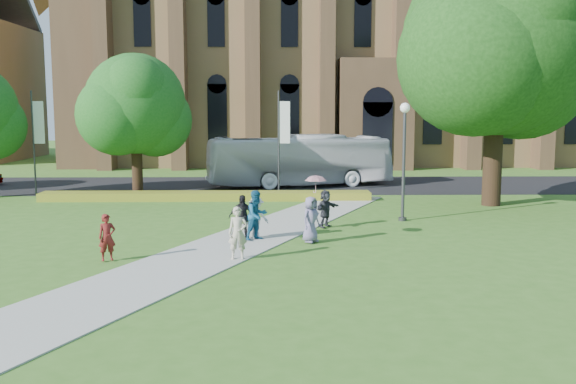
{
  "coord_description": "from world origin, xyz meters",
  "views": [
    {
      "loc": [
        1.81,
        -21.7,
        4.99
      ],
      "look_at": [
        2.32,
        4.26,
        1.6
      ],
      "focal_mm": 40.0,
      "sensor_mm": 36.0,
      "label": 1
    }
  ],
  "objects_px": {
    "tour_coach": "(300,161)",
    "large_tree": "(498,41)",
    "streetlamp": "(404,147)",
    "pedestrian_0": "(107,237)"
  },
  "relations": [
    {
      "from": "streetlamp",
      "to": "pedestrian_0",
      "type": "bearing_deg",
      "value": -146.13
    },
    {
      "from": "streetlamp",
      "to": "large_tree",
      "type": "height_order",
      "value": "large_tree"
    },
    {
      "from": "large_tree",
      "to": "tour_coach",
      "type": "height_order",
      "value": "large_tree"
    },
    {
      "from": "pedestrian_0",
      "to": "large_tree",
      "type": "bearing_deg",
      "value": 9.64
    },
    {
      "from": "tour_coach",
      "to": "pedestrian_0",
      "type": "bearing_deg",
      "value": 147.04
    },
    {
      "from": "tour_coach",
      "to": "pedestrian_0",
      "type": "height_order",
      "value": "tour_coach"
    },
    {
      "from": "streetlamp",
      "to": "tour_coach",
      "type": "relative_size",
      "value": 0.44
    },
    {
      "from": "tour_coach",
      "to": "large_tree",
      "type": "bearing_deg",
      "value": -144.71
    },
    {
      "from": "streetlamp",
      "to": "large_tree",
      "type": "xyz_separation_m",
      "value": [
        5.5,
        4.5,
        5.07
      ]
    },
    {
      "from": "streetlamp",
      "to": "pedestrian_0",
      "type": "xyz_separation_m",
      "value": [
        -11.2,
        -7.52,
        -2.49
      ]
    }
  ]
}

